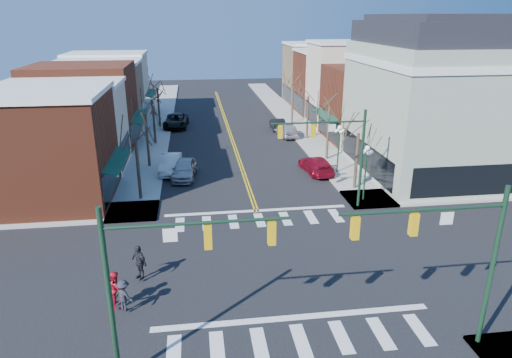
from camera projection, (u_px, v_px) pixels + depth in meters
name	position (u px, v px, depth m)	size (l,w,h in m)	color
ground	(276.00, 267.00, 25.38)	(160.00, 160.00, 0.00)	black
sidewalk_left	(147.00, 163.00, 42.88)	(3.50, 70.00, 0.15)	#9E9B93
sidewalk_right	(327.00, 156.00, 45.12)	(3.50, 70.00, 0.15)	#9E9B93
bldg_left_brick_a	(37.00, 150.00, 33.00)	(10.00, 8.50, 8.00)	maroon
bldg_left_stucco_a	(65.00, 129.00, 40.31)	(10.00, 7.00, 7.50)	beige
bldg_left_brick_b	(84.00, 106.00, 47.60)	(10.00, 9.00, 8.50)	maroon
bldg_left_tan	(99.00, 97.00, 55.41)	(10.00, 7.50, 7.80)	#A18258
bldg_left_stucco_b	(109.00, 86.00, 62.57)	(10.00, 8.00, 8.20)	beige
bldg_right_brick_a	(374.00, 104.00, 50.02)	(10.00, 8.50, 8.00)	maroon
bldg_right_stucco	(351.00, 85.00, 56.91)	(10.00, 7.00, 10.00)	beige
bldg_right_brick_b	(333.00, 83.00, 64.15)	(10.00, 8.00, 8.50)	maroon
bldg_right_tan	(318.00, 74.00, 71.53)	(10.00, 8.00, 9.00)	#A18258
victorian_corner	(438.00, 97.00, 38.76)	(12.25, 14.25, 13.30)	#99A58F
traffic_mast_near_left	(160.00, 269.00, 16.18)	(6.60, 0.28, 7.20)	#14331E
traffic_mast_near_right	(452.00, 248.00, 17.59)	(6.60, 0.28, 7.20)	#14331E
traffic_mast_far_right	(337.00, 146.00, 31.39)	(6.60, 0.28, 7.20)	#14331E
lamppost_corner	(366.00, 164.00, 33.35)	(0.36, 0.36, 4.33)	#14331E
lamppost_midblock	(339.00, 141.00, 39.41)	(0.36, 0.36, 4.33)	#14331E
tree_left_a	(138.00, 170.00, 33.76)	(0.24, 0.24, 4.76)	#382B21
tree_left_b	(148.00, 141.00, 41.17)	(0.24, 0.24, 5.04)	#382B21
tree_left_c	(154.00, 124.00, 48.71)	(0.24, 0.24, 4.55)	#382B21
tree_left_d	(159.00, 108.00, 56.11)	(0.24, 0.24, 4.90)	#382B21
tree_right_a	(356.00, 162.00, 35.93)	(0.24, 0.24, 4.62)	#382B21
tree_right_b	(328.00, 134.00, 43.29)	(0.24, 0.24, 5.18)	#382B21
tree_right_c	(307.00, 118.00, 50.81)	(0.24, 0.24, 4.83)	#382B21
tree_right_d	(292.00, 104.00, 58.25)	(0.24, 0.24, 4.97)	#382B21
car_left_near	(184.00, 169.00, 39.05)	(1.88, 4.66, 1.59)	#A2A2A6
car_left_mid	(170.00, 164.00, 40.43)	(1.67, 4.78, 1.57)	silver
car_left_far	(176.00, 121.00, 56.79)	(2.74, 5.93, 1.65)	black
car_right_near	(316.00, 165.00, 40.35)	(2.02, 4.97, 1.44)	maroon
car_right_mid	(287.00, 129.00, 52.52)	(1.97, 4.89, 1.66)	silver
car_right_far	(278.00, 124.00, 55.63)	(1.50, 4.29, 1.41)	black
pedestrian_red_b	(116.00, 288.00, 21.51)	(0.86, 0.67, 1.78)	red
pedestrian_dark_a	(139.00, 262.00, 23.71)	(1.11, 0.46, 1.89)	black
pedestrian_dark_b	(124.00, 295.00, 21.16)	(1.01, 0.58, 1.57)	black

